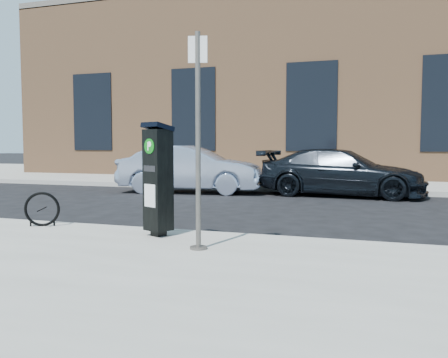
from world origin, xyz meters
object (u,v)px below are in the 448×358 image
at_px(car_silver, 191,169).
at_px(car_dark, 341,172).
at_px(parking_kiosk, 158,178).
at_px(bike_rack, 42,209).
at_px(sign_pole, 198,143).

bearing_deg(car_silver, car_dark, -91.32).
distance_m(parking_kiosk, bike_rack, 2.30).
relative_size(sign_pole, bike_rack, 4.79).
relative_size(bike_rack, car_dark, 0.12).
distance_m(sign_pole, car_silver, 8.83).
bearing_deg(parking_kiosk, sign_pole, -11.32).
distance_m(sign_pole, bike_rack, 3.40).
xyz_separation_m(parking_kiosk, sign_pole, (0.90, -0.65, 0.52)).
bearing_deg(sign_pole, parking_kiosk, 130.81).
height_order(sign_pole, bike_rack, sign_pole).
bearing_deg(car_silver, sign_pole, -164.42).
distance_m(sign_pole, car_dark, 8.70).
xyz_separation_m(sign_pole, car_dark, (1.11, 8.59, -0.84)).
distance_m(bike_rack, car_dark, 8.88).
bearing_deg(sign_pole, car_silver, 99.70).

